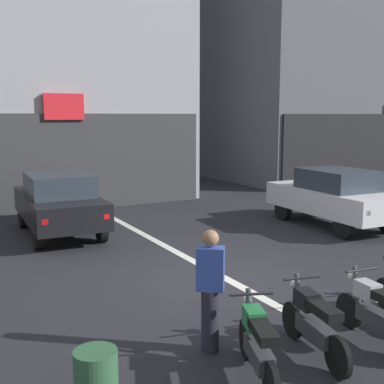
{
  "coord_description": "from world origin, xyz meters",
  "views": [
    {
      "loc": [
        -4.98,
        -7.85,
        3.14
      ],
      "look_at": [
        0.36,
        2.0,
        1.4
      ],
      "focal_mm": 46.28,
      "sensor_mm": 36.0,
      "label": 1
    }
  ],
  "objects_px": {
    "car_white_parked_kerbside": "(334,196)",
    "person_by_motorcycles": "(210,290)",
    "motorcycle_black_row_left_mid": "(313,322)",
    "motorcycle_silver_row_centre": "(376,311)",
    "car_blue_down_street": "(82,167)",
    "car_black_crossing_near": "(59,202)",
    "motorcycle_green_row_leftmost": "(258,344)"
  },
  "relations": [
    {
      "from": "car_white_parked_kerbside",
      "to": "motorcycle_green_row_leftmost",
      "type": "xyz_separation_m",
      "value": [
        -6.84,
        -5.78,
        -0.43
      ]
    },
    {
      "from": "motorcycle_black_row_left_mid",
      "to": "person_by_motorcycles",
      "type": "distance_m",
      "value": 1.41
    },
    {
      "from": "motorcycle_black_row_left_mid",
      "to": "car_white_parked_kerbside",
      "type": "bearing_deg",
      "value": 43.95
    },
    {
      "from": "car_blue_down_street",
      "to": "motorcycle_silver_row_centre",
      "type": "bearing_deg",
      "value": -92.5
    },
    {
      "from": "car_black_crossing_near",
      "to": "car_blue_down_street",
      "type": "bearing_deg",
      "value": 70.35
    },
    {
      "from": "car_black_crossing_near",
      "to": "motorcycle_green_row_leftmost",
      "type": "bearing_deg",
      "value": -88.05
    },
    {
      "from": "car_white_parked_kerbside",
      "to": "motorcycle_black_row_left_mid",
      "type": "xyz_separation_m",
      "value": [
        -5.83,
        -5.62,
        -0.43
      ]
    },
    {
      "from": "car_white_parked_kerbside",
      "to": "car_black_crossing_near",
      "type": "bearing_deg",
      "value": 159.29
    },
    {
      "from": "motorcycle_black_row_left_mid",
      "to": "car_blue_down_street",
      "type": "bearing_deg",
      "value": 84.05
    },
    {
      "from": "car_white_parked_kerbside",
      "to": "person_by_motorcycles",
      "type": "distance_m",
      "value": 8.49
    },
    {
      "from": "car_white_parked_kerbside",
      "to": "car_blue_down_street",
      "type": "relative_size",
      "value": 0.98
    },
    {
      "from": "car_blue_down_street",
      "to": "person_by_motorcycles",
      "type": "xyz_separation_m",
      "value": [
        -2.89,
        -16.13,
        -0.03
      ]
    },
    {
      "from": "car_blue_down_street",
      "to": "car_black_crossing_near",
      "type": "bearing_deg",
      "value": -109.65
    },
    {
      "from": "car_blue_down_street",
      "to": "person_by_motorcycles",
      "type": "bearing_deg",
      "value": -100.16
    },
    {
      "from": "car_black_crossing_near",
      "to": "car_blue_down_street",
      "type": "distance_m",
      "value": 9.1
    },
    {
      "from": "car_blue_down_street",
      "to": "motorcycle_silver_row_centre",
      "type": "xyz_separation_m",
      "value": [
        -0.74,
        -17.02,
        -0.43
      ]
    },
    {
      "from": "car_blue_down_street",
      "to": "motorcycle_silver_row_centre",
      "type": "relative_size",
      "value": 2.56
    },
    {
      "from": "motorcycle_green_row_leftmost",
      "to": "motorcycle_black_row_left_mid",
      "type": "height_order",
      "value": "same"
    },
    {
      "from": "person_by_motorcycles",
      "to": "car_white_parked_kerbside",
      "type": "bearing_deg",
      "value": 34.99
    },
    {
      "from": "car_blue_down_street",
      "to": "motorcycle_black_row_left_mid",
      "type": "xyz_separation_m",
      "value": [
        -1.76,
        -16.88,
        -0.43
      ]
    },
    {
      "from": "car_black_crossing_near",
      "to": "car_blue_down_street",
      "type": "relative_size",
      "value": 0.98
    },
    {
      "from": "motorcycle_black_row_left_mid",
      "to": "motorcycle_silver_row_centre",
      "type": "relative_size",
      "value": 0.99
    },
    {
      "from": "car_blue_down_street",
      "to": "motorcycle_green_row_leftmost",
      "type": "relative_size",
      "value": 2.69
    },
    {
      "from": "car_white_parked_kerbside",
      "to": "car_blue_down_street",
      "type": "distance_m",
      "value": 11.98
    },
    {
      "from": "car_white_parked_kerbside",
      "to": "motorcycle_silver_row_centre",
      "type": "distance_m",
      "value": 7.51
    },
    {
      "from": "motorcycle_black_row_left_mid",
      "to": "motorcycle_silver_row_centre",
      "type": "distance_m",
      "value": 1.02
    },
    {
      "from": "motorcycle_black_row_left_mid",
      "to": "person_by_motorcycles",
      "type": "bearing_deg",
      "value": 146.65
    },
    {
      "from": "car_white_parked_kerbside",
      "to": "person_by_motorcycles",
      "type": "bearing_deg",
      "value": -145.01
    },
    {
      "from": "car_white_parked_kerbside",
      "to": "car_blue_down_street",
      "type": "bearing_deg",
      "value": 109.86
    },
    {
      "from": "person_by_motorcycles",
      "to": "motorcycle_black_row_left_mid",
      "type": "bearing_deg",
      "value": -33.35
    },
    {
      "from": "car_blue_down_street",
      "to": "car_white_parked_kerbside",
      "type": "bearing_deg",
      "value": -70.14
    },
    {
      "from": "car_black_crossing_near",
      "to": "motorcycle_black_row_left_mid",
      "type": "relative_size",
      "value": 2.53
    }
  ]
}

